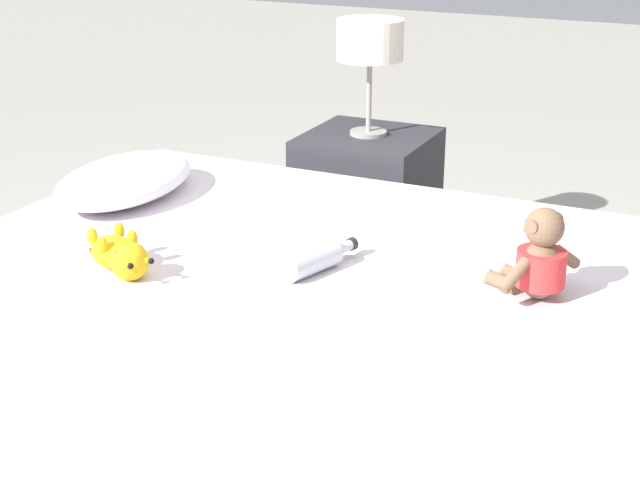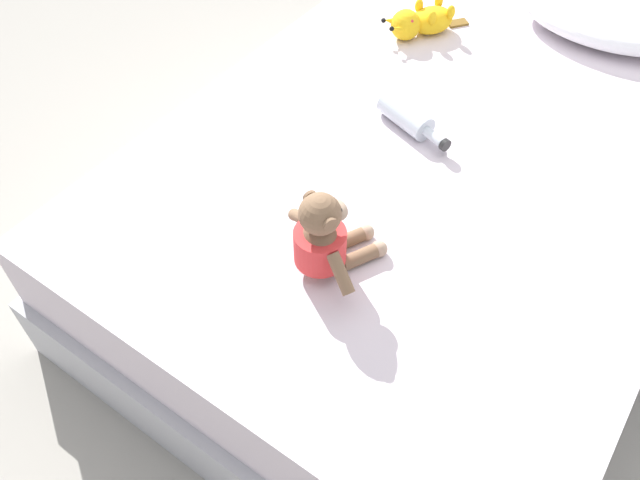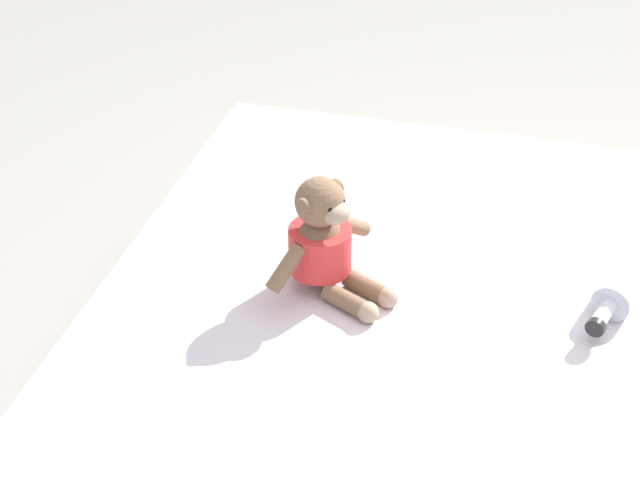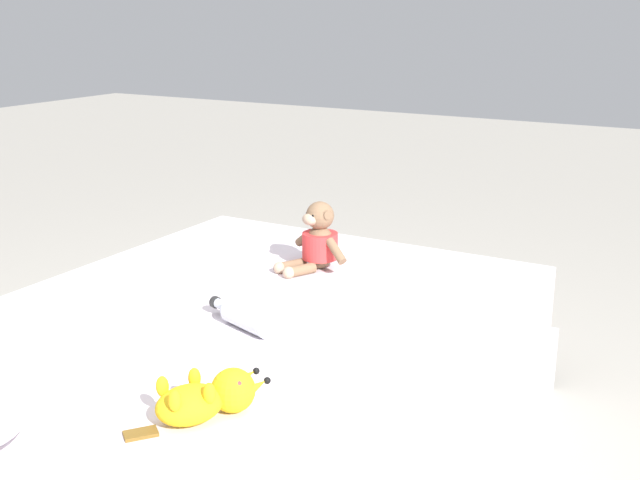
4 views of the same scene
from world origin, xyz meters
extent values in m
cube|color=#B2B2B7|center=(0.00, 0.00, 0.12)|extent=(1.47, 2.09, 0.24)
cube|color=silver|center=(0.00, 0.00, 0.36)|extent=(1.42, 2.02, 0.23)
ellipsoid|color=brown|center=(-0.01, -0.60, 0.55)|extent=(0.14, 0.14, 0.15)
cylinder|color=red|center=(-0.01, -0.60, 0.55)|extent=(0.16, 0.16, 0.09)
sphere|color=brown|center=(-0.01, -0.60, 0.66)|extent=(0.10, 0.10, 0.10)
ellipsoid|color=tan|center=(0.01, -0.56, 0.65)|extent=(0.08, 0.07, 0.04)
sphere|color=black|center=(-0.01, -0.56, 0.67)|extent=(0.01, 0.01, 0.01)
sphere|color=black|center=(0.02, -0.57, 0.67)|extent=(0.01, 0.01, 0.01)
cylinder|color=brown|center=(-0.05, -0.58, 0.67)|extent=(0.02, 0.03, 0.03)
cylinder|color=brown|center=(0.03, -0.62, 0.67)|extent=(0.02, 0.03, 0.03)
cylinder|color=brown|center=(-0.09, -0.56, 0.56)|extent=(0.10, 0.07, 0.08)
cylinder|color=brown|center=(0.08, -0.64, 0.56)|extent=(0.10, 0.07, 0.08)
cylinder|color=brown|center=(0.01, -0.50, 0.49)|extent=(0.08, 0.11, 0.04)
cylinder|color=brown|center=(0.06, -0.53, 0.49)|extent=(0.08, 0.11, 0.04)
sphere|color=tan|center=(0.03, -0.46, 0.49)|extent=(0.04, 0.04, 0.04)
sphere|color=tan|center=(0.08, -0.48, 0.49)|extent=(0.04, 0.04, 0.04)
cylinder|color=silver|center=(-0.11, -0.03, 0.51)|extent=(0.18, 0.12, 0.07)
cylinder|color=silver|center=(0.00, -0.06, 0.51)|extent=(0.07, 0.05, 0.03)
cylinder|color=black|center=(0.04, -0.08, 0.51)|extent=(0.02, 0.04, 0.04)
camera|label=1|loc=(-2.18, -1.03, 1.46)|focal=53.69mm
camera|label=2|loc=(0.53, -1.37, 1.66)|focal=35.73mm
camera|label=3|loc=(1.50, -0.20, 1.64)|focal=55.61mm
camera|label=4|loc=(-1.31, 1.67, 1.34)|focal=45.06mm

